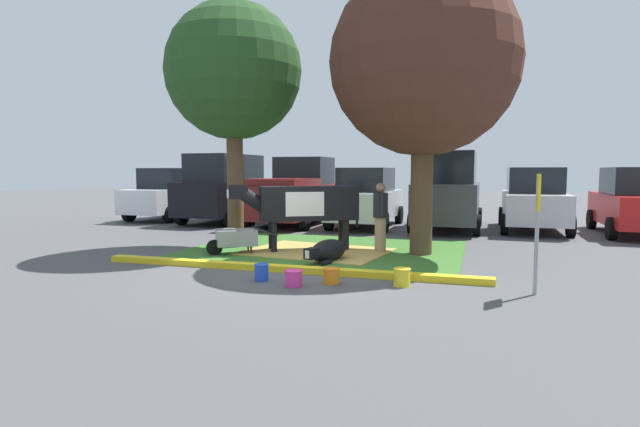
{
  "coord_description": "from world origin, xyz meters",
  "views": [
    {
      "loc": [
        3.42,
        -9.07,
        1.92
      ],
      "look_at": [
        -0.2,
        2.36,
        0.9
      ],
      "focal_mm": 28.33,
      "sensor_mm": 36.0,
      "label": 1
    }
  ],
  "objects_px": {
    "bucket_pink": "(294,278)",
    "suv_dark_grey": "(448,191)",
    "shade_tree_right": "(424,62)",
    "sedan_blue": "(366,198)",
    "suv_black": "(226,188)",
    "parking_sign": "(538,210)",
    "calf_lying": "(328,251)",
    "bucket_blue": "(261,272)",
    "bucket_orange": "(331,275)",
    "wheelbarrow": "(235,238)",
    "sedan_red": "(636,202)",
    "shade_tree_left": "(234,73)",
    "cow_holstein": "(304,204)",
    "pickup_truck_maroon": "(296,193)",
    "person_handler": "(380,216)",
    "bucket_yellow": "(402,277)",
    "sedan_silver": "(534,200)",
    "hatchback_white": "(171,194)"
  },
  "relations": [
    {
      "from": "parking_sign",
      "to": "sedan_red",
      "type": "bearing_deg",
      "value": 67.76
    },
    {
      "from": "cow_holstein",
      "to": "bucket_orange",
      "type": "bearing_deg",
      "value": -63.23
    },
    {
      "from": "bucket_blue",
      "to": "shade_tree_right",
      "type": "bearing_deg",
      "value": 57.13
    },
    {
      "from": "person_handler",
      "to": "sedan_blue",
      "type": "relative_size",
      "value": 0.37
    },
    {
      "from": "wheelbarrow",
      "to": "bucket_blue",
      "type": "height_order",
      "value": "wheelbarrow"
    },
    {
      "from": "shade_tree_right",
      "to": "sedan_blue",
      "type": "relative_size",
      "value": 1.46
    },
    {
      "from": "pickup_truck_maroon",
      "to": "sedan_red",
      "type": "height_order",
      "value": "pickup_truck_maroon"
    },
    {
      "from": "wheelbarrow",
      "to": "sedan_red",
      "type": "distance_m",
      "value": 11.88
    },
    {
      "from": "wheelbarrow",
      "to": "bucket_orange",
      "type": "relative_size",
      "value": 4.96
    },
    {
      "from": "bucket_blue",
      "to": "pickup_truck_maroon",
      "type": "bearing_deg",
      "value": 106.5
    },
    {
      "from": "shade_tree_left",
      "to": "parking_sign",
      "type": "distance_m",
      "value": 7.95
    },
    {
      "from": "shade_tree_right",
      "to": "cow_holstein",
      "type": "distance_m",
      "value": 4.2
    },
    {
      "from": "calf_lying",
      "to": "parking_sign",
      "type": "bearing_deg",
      "value": -23.78
    },
    {
      "from": "bucket_yellow",
      "to": "calf_lying",
      "type": "bearing_deg",
      "value": 136.27
    },
    {
      "from": "suv_dark_grey",
      "to": "sedan_silver",
      "type": "xyz_separation_m",
      "value": [
        2.64,
        0.49,
        -0.29
      ]
    },
    {
      "from": "suv_black",
      "to": "pickup_truck_maroon",
      "type": "distance_m",
      "value": 2.79
    },
    {
      "from": "bucket_pink",
      "to": "suv_dark_grey",
      "type": "xyz_separation_m",
      "value": [
        1.94,
        9.19,
        1.13
      ]
    },
    {
      "from": "pickup_truck_maroon",
      "to": "suv_dark_grey",
      "type": "distance_m",
      "value": 5.32
    },
    {
      "from": "shade_tree_right",
      "to": "wheelbarrow",
      "type": "xyz_separation_m",
      "value": [
        -4.05,
        -1.29,
        -3.94
      ]
    },
    {
      "from": "bucket_blue",
      "to": "sedan_blue",
      "type": "height_order",
      "value": "sedan_blue"
    },
    {
      "from": "suv_black",
      "to": "suv_dark_grey",
      "type": "xyz_separation_m",
      "value": [
        8.1,
        -0.02,
        0.0
      ]
    },
    {
      "from": "bucket_orange",
      "to": "hatchback_white",
      "type": "bearing_deg",
      "value": 135.28
    },
    {
      "from": "shade_tree_right",
      "to": "calf_lying",
      "type": "relative_size",
      "value": 4.85
    },
    {
      "from": "calf_lying",
      "to": "pickup_truck_maroon",
      "type": "height_order",
      "value": "pickup_truck_maroon"
    },
    {
      "from": "shade_tree_left",
      "to": "calf_lying",
      "type": "height_order",
      "value": "shade_tree_left"
    },
    {
      "from": "calf_lying",
      "to": "bucket_pink",
      "type": "height_order",
      "value": "calf_lying"
    },
    {
      "from": "cow_holstein",
      "to": "pickup_truck_maroon",
      "type": "relative_size",
      "value": 0.53
    },
    {
      "from": "suv_black",
      "to": "sedan_blue",
      "type": "distance_m",
      "value": 5.39
    },
    {
      "from": "suv_black",
      "to": "parking_sign",
      "type": "bearing_deg",
      "value": -41.01
    },
    {
      "from": "person_handler",
      "to": "pickup_truck_maroon",
      "type": "height_order",
      "value": "pickup_truck_maroon"
    },
    {
      "from": "pickup_truck_maroon",
      "to": "suv_black",
      "type": "bearing_deg",
      "value": -177.97
    },
    {
      "from": "calf_lying",
      "to": "pickup_truck_maroon",
      "type": "xyz_separation_m",
      "value": [
        -3.28,
        7.04,
        0.88
      ]
    },
    {
      "from": "wheelbarrow",
      "to": "bucket_pink",
      "type": "height_order",
      "value": "wheelbarrow"
    },
    {
      "from": "calf_lying",
      "to": "person_handler",
      "type": "bearing_deg",
      "value": 60.78
    },
    {
      "from": "bucket_yellow",
      "to": "person_handler",
      "type": "bearing_deg",
      "value": 106.91
    },
    {
      "from": "suv_dark_grey",
      "to": "parking_sign",
      "type": "bearing_deg",
      "value": -78.0
    },
    {
      "from": "shade_tree_right",
      "to": "sedan_blue",
      "type": "height_order",
      "value": "shade_tree_right"
    },
    {
      "from": "bucket_blue",
      "to": "suv_dark_grey",
      "type": "relative_size",
      "value": 0.06
    },
    {
      "from": "cow_holstein",
      "to": "suv_dark_grey",
      "type": "relative_size",
      "value": 0.62
    },
    {
      "from": "shade_tree_left",
      "to": "sedan_blue",
      "type": "distance_m",
      "value": 6.82
    },
    {
      "from": "shade_tree_right",
      "to": "sedan_red",
      "type": "relative_size",
      "value": 1.46
    },
    {
      "from": "bucket_blue",
      "to": "bucket_orange",
      "type": "xyz_separation_m",
      "value": [
        1.23,
        0.13,
        -0.01
      ]
    },
    {
      "from": "bucket_yellow",
      "to": "cow_holstein",
      "type": "bearing_deg",
      "value": 132.89
    },
    {
      "from": "parking_sign",
      "to": "bucket_pink",
      "type": "xyz_separation_m",
      "value": [
        -3.77,
        -0.58,
        -1.18
      ]
    },
    {
      "from": "cow_holstein",
      "to": "bucket_pink",
      "type": "bearing_deg",
      "value": -73.42
    },
    {
      "from": "sedan_silver",
      "to": "pickup_truck_maroon",
      "type": "bearing_deg",
      "value": -177.35
    },
    {
      "from": "sedan_silver",
      "to": "cow_holstein",
      "type": "bearing_deg",
      "value": -132.47
    },
    {
      "from": "suv_dark_grey",
      "to": "sedan_silver",
      "type": "bearing_deg",
      "value": 10.5
    },
    {
      "from": "suv_dark_grey",
      "to": "sedan_red",
      "type": "height_order",
      "value": "suv_dark_grey"
    },
    {
      "from": "hatchback_white",
      "to": "wheelbarrow",
      "type": "bearing_deg",
      "value": -47.67
    }
  ]
}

